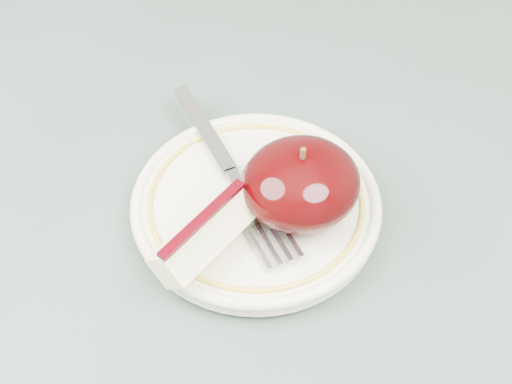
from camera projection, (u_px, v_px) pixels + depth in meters
name	position (u px, v px, depth m)	size (l,w,h in m)	color
plate	(256.00, 204.00, 0.52)	(0.18, 0.18, 0.02)	beige
apple_half	(301.00, 183.00, 0.49)	(0.08, 0.08, 0.06)	black
apple_wedge	(204.00, 235.00, 0.47)	(0.09, 0.07, 0.04)	#F7EEB6
fork	(231.00, 172.00, 0.53)	(0.03, 0.19, 0.00)	gray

